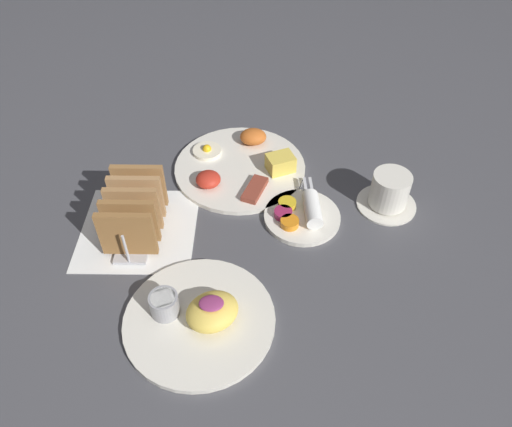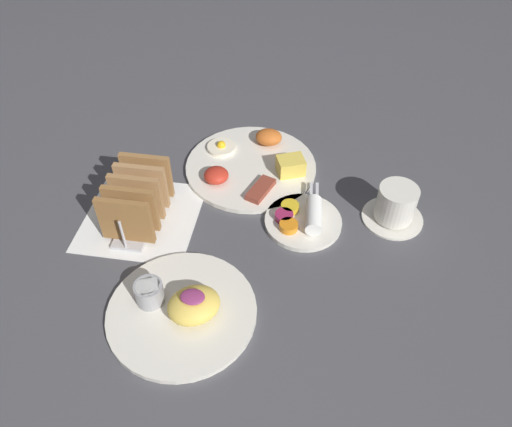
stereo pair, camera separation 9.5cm
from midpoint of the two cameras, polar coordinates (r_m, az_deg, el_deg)
The scene contains 7 objects.
ground_plane at distance 0.96m, azimuth -0.09°, elevation -2.07°, with size 3.00×3.00×0.00m, color #47474C.
napkin_flat at distance 1.00m, azimuth -10.34°, elevation -0.53°, with size 0.22×0.22×0.00m.
plate_breakfast at distance 1.09m, azimuth 2.10°, elevation 5.53°, with size 0.28×0.28×0.05m.
plate_condiments at distance 0.98m, azimuth 8.22°, elevation -0.78°, with size 0.15×0.17×0.04m.
plate_foreground at distance 0.84m, azimuth -5.24°, elevation -10.89°, with size 0.25×0.25×0.06m.
toast_rack at distance 0.97m, azimuth -10.72°, elevation 1.54°, with size 0.10×0.18×0.10m.
coffee_cup at distance 1.01m, azimuth 18.29°, elevation 0.74°, with size 0.12×0.12×0.08m.
Camera 2 is at (0.15, -0.64, 0.71)m, focal length 35.00 mm.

